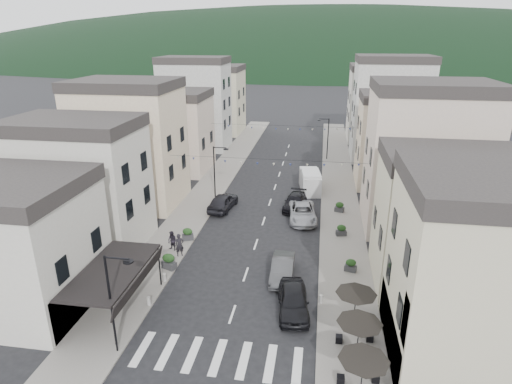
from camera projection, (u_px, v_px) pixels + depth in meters
ground at (209, 384)px, 22.38m from camera, size 700.00×700.00×0.00m
sidewalk_left at (216, 181)px, 53.08m from camera, size 4.00×76.00×0.12m
sidewalk_right at (339, 187)px, 50.92m from camera, size 4.00×76.00×0.12m
hill_backdrop at (318, 60)px, 300.28m from camera, size 640.00×360.00×70.00m
bistro_building at (495, 284)px, 22.26m from camera, size 10.00×8.00×10.00m
boutique_awning at (116, 272)px, 26.96m from camera, size 3.77×7.50×3.28m
buildings_row_left at (174, 122)px, 57.30m from camera, size 10.20×54.16×14.00m
buildings_row_right at (399, 129)px, 51.99m from camera, size 10.20×54.16×14.50m
cafe_terrace at (359, 327)px, 23.04m from camera, size 2.50×8.10×2.53m
streetlamp_left_near at (114, 292)px, 23.78m from camera, size 1.70×0.56×6.00m
streetlamp_left_far at (217, 167)px, 46.01m from camera, size 1.70×0.56×6.00m
streetlamp_right_far at (326, 134)px, 61.01m from camera, size 1.70×0.56×6.00m
bollards at (231, 313)px, 27.32m from camera, size 11.66×10.26×0.60m
bunting_near at (265, 163)px, 40.79m from camera, size 19.00×0.28×0.62m
bunting_far at (282, 128)px, 55.61m from camera, size 19.00×0.28×0.62m
parked_car_a at (293, 300)px, 27.97m from camera, size 2.52×5.04×1.65m
parked_car_b at (283, 269)px, 31.89m from camera, size 1.64×4.60×1.51m
parked_car_c at (302, 213)px, 41.81m from camera, size 3.18×5.84×1.55m
parked_car_d at (295, 202)px, 44.59m from camera, size 2.52×5.16×1.44m
parked_car_e at (223, 202)px, 44.36m from camera, size 2.66×5.25×1.71m
delivery_van at (310, 181)px, 49.45m from camera, size 2.76×5.44×2.49m
pedestrian_a at (180, 245)px, 34.75m from camera, size 0.83×0.74×1.92m
pedestrian_b at (172, 241)px, 35.65m from camera, size 1.03×0.93×1.72m
planter_la at (169, 261)px, 32.98m from camera, size 1.26×0.98×1.24m
planter_lb at (188, 234)px, 37.59m from camera, size 1.12×0.87×1.11m
planter_ra at (351, 265)px, 32.65m from camera, size 0.99×0.71×1.00m
planter_rb at (341, 230)px, 38.44m from camera, size 1.01×0.71×1.02m
planter_rc at (339, 207)px, 43.57m from camera, size 1.03×0.75×1.04m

